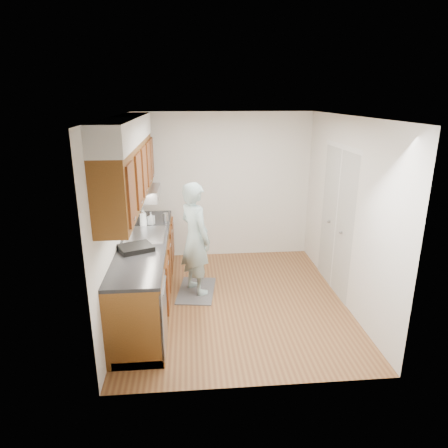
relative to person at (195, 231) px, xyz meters
name	(u,v)px	position (x,y,z in m)	size (l,w,h in m)	color
floor	(235,300)	(0.53, -0.33, -0.93)	(3.50, 3.50, 0.00)	brown
ceiling	(236,116)	(0.53, -0.33, 1.57)	(3.50, 3.50, 0.00)	white
wall_left	(119,218)	(-0.97, -0.33, 0.32)	(0.02, 3.50, 2.50)	silver
wall_right	(346,212)	(2.03, -0.33, 0.32)	(0.02, 3.50, 2.50)	silver
wall_back	(224,186)	(0.53, 1.42, 0.32)	(3.00, 0.02, 2.50)	silver
counter	(146,272)	(-0.67, -0.33, -0.44)	(0.64, 2.80, 1.30)	brown
upper_cabinets	(129,163)	(-0.80, -0.28, 1.02)	(0.47, 2.80, 1.21)	brown
closet_door	(336,222)	(2.02, -0.03, 0.09)	(0.02, 1.22, 2.05)	silver
floor_mat	(196,291)	(0.00, 0.00, -0.92)	(0.51, 0.86, 0.02)	slate
person	(195,231)	(0.00, 0.00, 0.00)	(0.65, 0.43, 1.83)	#9DBDBF
soap_bottle_a	(143,217)	(-0.74, 0.25, 0.15)	(0.11, 0.11, 0.28)	silver
soap_bottle_b	(151,218)	(-0.63, 0.35, 0.10)	(0.08, 0.09, 0.19)	silver
steel_can	(166,217)	(-0.43, 0.46, 0.07)	(0.07, 0.07, 0.13)	#A5A5AA
dish_rack	(136,248)	(-0.74, -0.68, 0.04)	(0.39, 0.32, 0.06)	black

